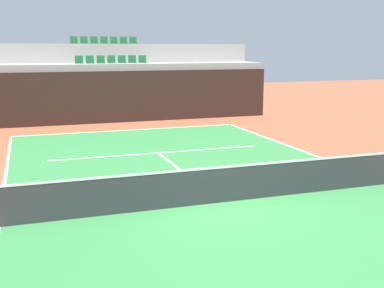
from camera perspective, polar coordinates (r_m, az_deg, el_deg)
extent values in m
plane|color=brown|center=(12.65, 3.57, -6.99)|extent=(80.00, 80.00, 0.00)
cube|color=#2D7238|center=(12.65, 3.57, -6.97)|extent=(11.00, 24.00, 0.01)
cube|color=white|center=(23.82, -7.55, 1.65)|extent=(11.00, 0.10, 0.00)
cube|color=white|center=(18.51, -4.07, -1.06)|extent=(8.26, 0.10, 0.00)
cube|color=white|center=(15.52, -0.98, -3.45)|extent=(0.10, 6.40, 0.00)
cube|color=black|center=(26.38, -8.87, 5.56)|extent=(17.53, 0.30, 2.78)
cube|color=#9E9E99|center=(27.68, -9.39, 6.19)|extent=(17.53, 2.40, 3.15)
cube|color=#9E9E99|center=(30.00, -10.22, 7.60)|extent=(17.53, 2.40, 4.24)
cube|color=#1E6633|center=(27.35, -13.25, 9.33)|extent=(0.44, 0.44, 0.04)
cube|color=#1E6633|center=(27.54, -13.31, 9.80)|extent=(0.44, 0.04, 0.40)
cube|color=#1E6633|center=(27.41, -11.99, 9.39)|extent=(0.44, 0.44, 0.04)
cube|color=#1E6633|center=(27.61, -12.06, 9.86)|extent=(0.44, 0.04, 0.40)
cube|color=#1E6633|center=(27.50, -10.74, 9.44)|extent=(0.44, 0.44, 0.04)
cube|color=#1E6633|center=(27.69, -10.82, 9.91)|extent=(0.44, 0.04, 0.40)
cube|color=#1E6633|center=(27.59, -9.50, 9.49)|extent=(0.44, 0.44, 0.04)
cube|color=#1E6633|center=(27.78, -9.59, 9.95)|extent=(0.44, 0.04, 0.40)
cube|color=#1E6633|center=(27.70, -8.27, 9.53)|extent=(0.44, 0.44, 0.04)
cube|color=#1E6633|center=(27.89, -8.36, 9.99)|extent=(0.44, 0.04, 0.40)
cube|color=#1E6633|center=(27.82, -7.04, 9.57)|extent=(0.44, 0.44, 0.04)
cube|color=#1E6633|center=(28.01, -7.14, 10.03)|extent=(0.44, 0.04, 0.40)
cube|color=#1E6633|center=(27.95, -5.83, 9.61)|extent=(0.44, 0.44, 0.04)
cube|color=#1E6633|center=(28.14, -5.93, 10.06)|extent=(0.44, 0.04, 0.40)
cube|color=#1E6633|center=(29.72, -13.85, 11.55)|extent=(0.44, 0.44, 0.04)
cube|color=#1E6633|center=(29.93, -13.90, 11.96)|extent=(0.44, 0.04, 0.40)
cube|color=#1E6633|center=(29.79, -12.68, 11.60)|extent=(0.44, 0.44, 0.04)
cube|color=#1E6633|center=(29.99, -12.74, 12.01)|extent=(0.44, 0.04, 0.40)
cube|color=#1E6633|center=(29.86, -11.52, 11.64)|extent=(0.44, 0.44, 0.04)
cube|color=#1E6633|center=(30.06, -11.59, 12.06)|extent=(0.44, 0.04, 0.40)
cube|color=#1E6633|center=(29.95, -10.36, 11.68)|extent=(0.44, 0.44, 0.04)
cube|color=#1E6633|center=(30.15, -10.44, 12.10)|extent=(0.44, 0.04, 0.40)
cube|color=#1E6633|center=(30.05, -9.22, 11.72)|extent=(0.44, 0.44, 0.04)
cube|color=#1E6633|center=(30.25, -9.30, 12.13)|extent=(0.44, 0.04, 0.40)
cube|color=#1E6633|center=(30.16, -8.08, 11.75)|extent=(0.44, 0.44, 0.04)
cube|color=#1E6633|center=(30.36, -8.16, 12.16)|extent=(0.44, 0.04, 0.40)
cube|color=#1E6633|center=(30.28, -6.94, 11.78)|extent=(0.44, 0.44, 0.04)
cube|color=#1E6633|center=(30.48, -7.04, 12.18)|extent=(0.44, 0.04, 0.40)
cube|color=#333338|center=(12.51, 3.59, -4.94)|extent=(10.90, 0.02, 0.92)
cube|color=white|center=(12.38, 3.62, -2.79)|extent=(10.90, 0.04, 0.05)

